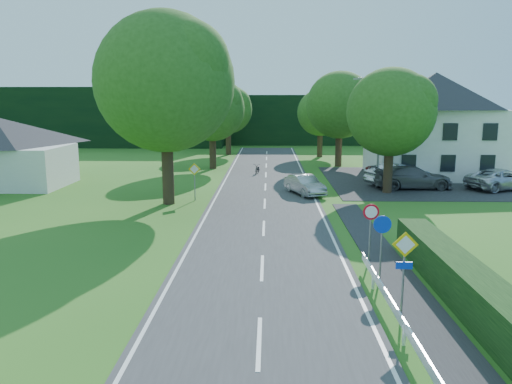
{
  "coord_description": "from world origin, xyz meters",
  "views": [
    {
      "loc": [
        0.24,
        -6.38,
        6.44
      ],
      "look_at": [
        -0.39,
        17.94,
        1.9
      ],
      "focal_mm": 35.0,
      "sensor_mm": 36.0,
      "label": 1
    }
  ],
  "objects_px": {
    "moving_car": "(305,185)",
    "parked_car_red": "(394,172)",
    "parasol": "(419,164)",
    "motorcycle": "(258,169)",
    "parked_car_grey": "(412,177)",
    "parked_car_silver_b": "(502,179)",
    "streetlight": "(377,127)",
    "parked_car_silver_a": "(398,174)"
  },
  "relations": [
    {
      "from": "motorcycle",
      "to": "parasol",
      "type": "relative_size",
      "value": 0.69
    },
    {
      "from": "parked_car_red",
      "to": "parked_car_grey",
      "type": "bearing_deg",
      "value": -145.09
    },
    {
      "from": "parked_car_silver_a",
      "to": "parked_car_silver_b",
      "type": "bearing_deg",
      "value": -125.96
    },
    {
      "from": "streetlight",
      "to": "parasol",
      "type": "bearing_deg",
      "value": 47.09
    },
    {
      "from": "parked_car_silver_a",
      "to": "parked_car_silver_b",
      "type": "relative_size",
      "value": 0.94
    },
    {
      "from": "motorcycle",
      "to": "parked_car_red",
      "type": "xyz_separation_m",
      "value": [
        10.82,
        -4.1,
        0.32
      ]
    },
    {
      "from": "streetlight",
      "to": "parasol",
      "type": "height_order",
      "value": "streetlight"
    },
    {
      "from": "moving_car",
      "to": "parked_car_silver_a",
      "type": "relative_size",
      "value": 0.8
    },
    {
      "from": "parked_car_red",
      "to": "parasol",
      "type": "xyz_separation_m",
      "value": [
        2.61,
        2.45,
        0.32
      ]
    },
    {
      "from": "motorcycle",
      "to": "parked_car_grey",
      "type": "xyz_separation_m",
      "value": [
        11.38,
        -7.05,
        0.38
      ]
    },
    {
      "from": "motorcycle",
      "to": "parked_car_grey",
      "type": "distance_m",
      "value": 13.39
    },
    {
      "from": "parked_car_grey",
      "to": "parked_car_silver_b",
      "type": "distance_m",
      "value": 6.37
    },
    {
      "from": "moving_car",
      "to": "parked_car_red",
      "type": "distance_m",
      "value": 9.16
    },
    {
      "from": "streetlight",
      "to": "parasol",
      "type": "distance_m",
      "value": 7.6
    },
    {
      "from": "streetlight",
      "to": "parked_car_silver_b",
      "type": "xyz_separation_m",
      "value": [
        8.96,
        -0.58,
        -3.68
      ]
    },
    {
      "from": "parasol",
      "to": "parked_car_silver_a",
      "type": "bearing_deg",
      "value": -124.25
    },
    {
      "from": "parked_car_silver_a",
      "to": "motorcycle",
      "type": "bearing_deg",
      "value": 38.88
    },
    {
      "from": "parked_car_silver_a",
      "to": "moving_car",
      "type": "bearing_deg",
      "value": 94.55
    },
    {
      "from": "motorcycle",
      "to": "parasol",
      "type": "height_order",
      "value": "parasol"
    },
    {
      "from": "motorcycle",
      "to": "parked_car_silver_a",
      "type": "height_order",
      "value": "parked_car_silver_a"
    },
    {
      "from": "parked_car_silver_a",
      "to": "parked_car_grey",
      "type": "height_order",
      "value": "parked_car_silver_a"
    },
    {
      "from": "parked_car_red",
      "to": "parked_car_grey",
      "type": "height_order",
      "value": "parked_car_grey"
    },
    {
      "from": "streetlight",
      "to": "parked_car_red",
      "type": "height_order",
      "value": "streetlight"
    },
    {
      "from": "moving_car",
      "to": "parked_car_silver_a",
      "type": "distance_m",
      "value": 8.25
    },
    {
      "from": "moving_car",
      "to": "parked_car_red",
      "type": "bearing_deg",
      "value": 13.96
    },
    {
      "from": "parked_car_silver_b",
      "to": "parasol",
      "type": "relative_size",
      "value": 2.23
    },
    {
      "from": "motorcycle",
      "to": "parasol",
      "type": "xyz_separation_m",
      "value": [
        13.44,
        -1.65,
        0.64
      ]
    },
    {
      "from": "parked_car_grey",
      "to": "motorcycle",
      "type": "bearing_deg",
      "value": 55.52
    },
    {
      "from": "moving_car",
      "to": "parasol",
      "type": "relative_size",
      "value": 1.67
    },
    {
      "from": "moving_car",
      "to": "parasol",
      "type": "height_order",
      "value": "parasol"
    },
    {
      "from": "moving_car",
      "to": "parked_car_grey",
      "type": "distance_m",
      "value": 8.33
    },
    {
      "from": "parked_car_red",
      "to": "parasol",
      "type": "bearing_deg",
      "value": -22.69
    },
    {
      "from": "parked_car_red",
      "to": "motorcycle",
      "type": "bearing_deg",
      "value": 93.42
    },
    {
      "from": "moving_car",
      "to": "parked_car_silver_b",
      "type": "height_order",
      "value": "parked_car_silver_b"
    },
    {
      "from": "motorcycle",
      "to": "streetlight",
      "type": "bearing_deg",
      "value": -28.92
    },
    {
      "from": "parked_car_red",
      "to": "parked_car_silver_b",
      "type": "height_order",
      "value": "parked_car_red"
    },
    {
      "from": "streetlight",
      "to": "parked_car_red",
      "type": "distance_m",
      "value": 4.91
    },
    {
      "from": "parked_car_red",
      "to": "parked_car_silver_b",
      "type": "distance_m",
      "value": 7.6
    },
    {
      "from": "parked_car_red",
      "to": "parasol",
      "type": "distance_m",
      "value": 3.6
    },
    {
      "from": "parked_car_red",
      "to": "parked_car_grey",
      "type": "xyz_separation_m",
      "value": [
        0.56,
        -2.94,
        0.06
      ]
    },
    {
      "from": "streetlight",
      "to": "parked_car_silver_b",
      "type": "height_order",
      "value": "streetlight"
    },
    {
      "from": "parasol",
      "to": "parked_car_grey",
      "type": "bearing_deg",
      "value": -110.85
    }
  ]
}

